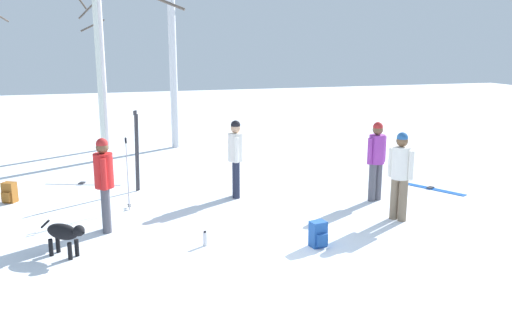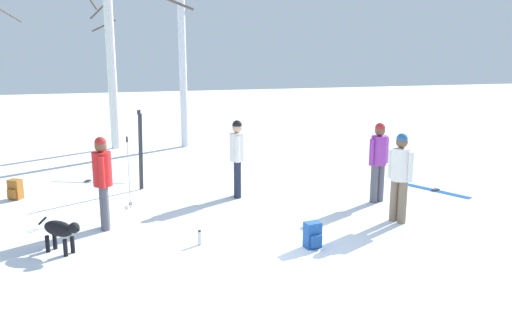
# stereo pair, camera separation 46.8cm
# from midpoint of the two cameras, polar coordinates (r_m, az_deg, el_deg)

# --- Properties ---
(ground_plane) EXTENTS (60.00, 60.00, 0.00)m
(ground_plane) POSITION_cam_midpoint_polar(r_m,az_deg,el_deg) (8.52, -0.42, -10.48)
(ground_plane) COLOR white
(person_0) EXTENTS (0.34, 0.51, 1.72)m
(person_0) POSITION_cam_midpoint_polar(r_m,az_deg,el_deg) (11.45, -3.38, 0.68)
(person_0) COLOR #1E2338
(person_0) RESTS_ON ground_plane
(person_1) EXTENTS (0.34, 0.46, 1.72)m
(person_1) POSITION_cam_midpoint_polar(r_m,az_deg,el_deg) (10.24, 14.16, -1.12)
(person_1) COLOR #72604C
(person_1) RESTS_ON ground_plane
(person_2) EXTENTS (0.34, 0.52, 1.72)m
(person_2) POSITION_cam_midpoint_polar(r_m,az_deg,el_deg) (9.78, -17.50, -1.95)
(person_2) COLOR #4C4C56
(person_2) RESTS_ON ground_plane
(person_3) EXTENTS (0.50, 0.34, 1.72)m
(person_3) POSITION_cam_midpoint_polar(r_m,az_deg,el_deg) (11.43, 11.82, 0.42)
(person_3) COLOR #4C4C56
(person_3) RESTS_ON ground_plane
(dog) EXTENTS (0.72, 0.61, 0.57)m
(dog) POSITION_cam_midpoint_polar(r_m,az_deg,el_deg) (9.01, -21.49, -7.44)
(dog) COLOR black
(dog) RESTS_ON ground_plane
(ski_pair_planted_1) EXTENTS (0.14, 0.17, 1.86)m
(ski_pair_planted_1) POSITION_cam_midpoint_polar(r_m,az_deg,el_deg) (12.32, -13.88, 0.92)
(ski_pair_planted_1) COLOR black
(ski_pair_planted_1) RESTS_ON ground_plane
(ski_pair_lying_0) EXTENTS (1.80, 0.83, 0.05)m
(ski_pair_lying_0) POSITION_cam_midpoint_polar(r_m,az_deg,el_deg) (13.44, -19.16, -2.46)
(ski_pair_lying_0) COLOR white
(ski_pair_lying_0) RESTS_ON ground_plane
(ski_pair_lying_1) EXTENTS (0.98, 1.66, 0.05)m
(ski_pair_lying_1) POSITION_cam_midpoint_polar(r_m,az_deg,el_deg) (12.92, 17.27, -2.92)
(ski_pair_lying_1) COLOR blue
(ski_pair_lying_1) RESTS_ON ground_plane
(ski_poles_0) EXTENTS (0.07, 0.21, 1.48)m
(ski_poles_0) POSITION_cam_midpoint_polar(r_m,az_deg,el_deg) (11.02, -14.99, -1.22)
(ski_poles_0) COLOR #B2B2BC
(ski_poles_0) RESTS_ON ground_plane
(backpack_0) EXTENTS (0.33, 0.34, 0.44)m
(backpack_0) POSITION_cam_midpoint_polar(r_m,az_deg,el_deg) (12.50, -26.20, -3.21)
(backpack_0) COLOR #99591E
(backpack_0) RESTS_ON ground_plane
(backpack_1) EXTENTS (0.29, 0.31, 0.44)m
(backpack_1) POSITION_cam_midpoint_polar(r_m,az_deg,el_deg) (8.88, 5.27, -8.06)
(backpack_1) COLOR #1E4C99
(backpack_1) RESTS_ON ground_plane
(water_bottle_0) EXTENTS (0.07, 0.07, 0.26)m
(water_bottle_0) POSITION_cam_midpoint_polar(r_m,az_deg,el_deg) (8.97, -7.05, -8.50)
(water_bottle_0) COLOR silver
(water_bottle_0) RESTS_ON ground_plane
(birch_tree_1) EXTENTS (1.08, 1.31, 5.55)m
(birch_tree_1) POSITION_cam_midpoint_polar(r_m,az_deg,el_deg) (17.25, -17.61, 10.51)
(birch_tree_1) COLOR silver
(birch_tree_1) RESTS_ON ground_plane
(birch_tree_2) EXTENTS (1.49, 1.68, 7.01)m
(birch_tree_2) POSITION_cam_midpoint_polar(r_m,az_deg,el_deg) (17.31, -17.46, 13.16)
(birch_tree_2) COLOR silver
(birch_tree_2) RESTS_ON ground_plane
(birch_tree_3) EXTENTS (1.77, 1.55, 7.10)m
(birch_tree_3) POSITION_cam_midpoint_polar(r_m,az_deg,el_deg) (17.13, -9.89, 13.49)
(birch_tree_3) COLOR silver
(birch_tree_3) RESTS_ON ground_plane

